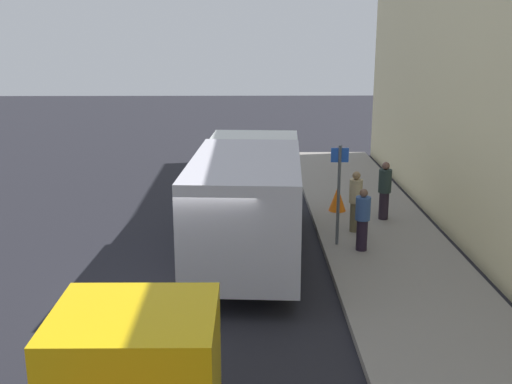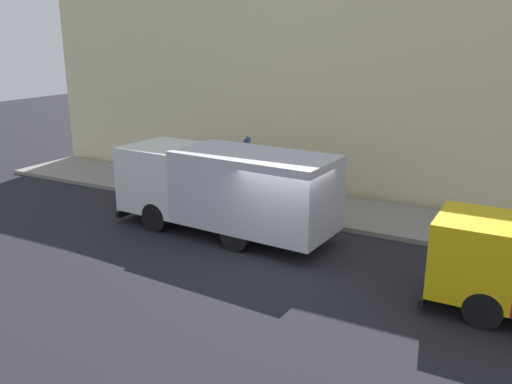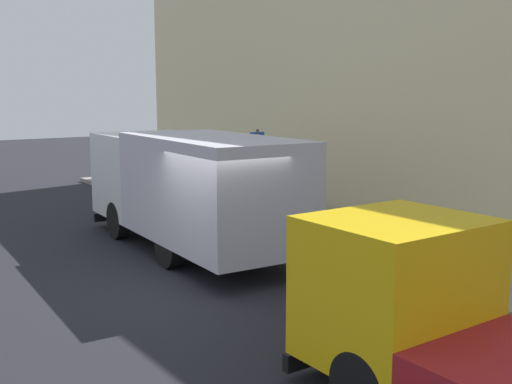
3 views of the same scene
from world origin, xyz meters
name	(u,v)px [view 3 (image 3 of 3)]	position (x,y,z in m)	size (l,w,h in m)	color
ground	(205,284)	(0.00, 0.00, 0.00)	(80.00, 80.00, 0.00)	black
sidewalk	(374,246)	(4.66, 0.00, 0.08)	(3.32, 30.00, 0.16)	gray
building_facade	(442,54)	(6.82, 0.00, 4.59)	(0.50, 30.00, 9.17)	beige
large_utility_truck	(190,185)	(1.12, 2.51, 1.55)	(2.85, 7.41, 2.73)	silver
small_flatbed_truck	(478,343)	(-0.32, -6.28, 1.02)	(2.06, 5.68, 2.19)	#E4B60E
pedestrian_walking	(254,188)	(3.99, 3.96, 1.04)	(0.44, 0.44, 1.67)	brown
pedestrian_standing	(285,197)	(3.92, 2.50, 0.98)	(0.51, 0.51, 1.58)	black
pedestrian_third	(261,180)	(5.01, 5.07, 1.04)	(0.52, 0.52, 1.69)	black
traffic_cone_orange	(212,197)	(3.80, 5.93, 0.53)	(0.52, 0.52, 0.75)	orange
street_sign_post	(257,170)	(3.37, 2.94, 1.68)	(0.44, 0.08, 2.57)	#4C5156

